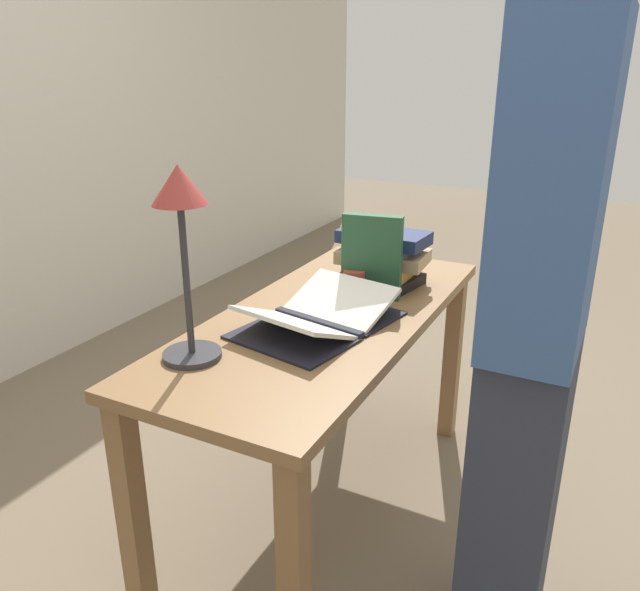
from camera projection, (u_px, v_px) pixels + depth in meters
The scene contains 8 objects.
ground_plane at pixel (325, 506), 2.18m from camera, with size 12.00×12.00×0.00m, color #70604C.
reading_desk at pixel (326, 346), 1.96m from camera, with size 1.39×0.58×0.73m.
open_book at pixel (318, 317), 1.82m from camera, with size 0.53×0.41×0.09m.
book_stack_tall at pixel (383, 257), 2.15m from camera, with size 0.23×0.31×0.19m.
book_standing_upright at pixel (372, 257), 2.01m from camera, with size 0.07×0.20×0.28m.
reading_lamp at pixel (182, 221), 1.51m from camera, with size 0.15×0.15×0.50m.
coffee_mug at pixel (355, 284), 2.04m from camera, with size 0.10×0.07×0.09m.
person_reader at pixel (534, 331), 1.43m from camera, with size 0.36×0.22×1.76m.
Camera 1 is at (-1.59, -0.80, 1.46)m, focal length 35.00 mm.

